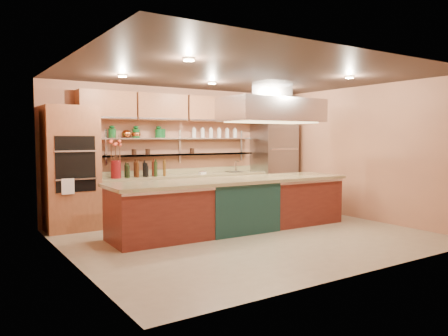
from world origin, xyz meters
TOP-DOWN VIEW (x-y plane):
  - floor at (0.00, 0.00)m, footprint 6.00×5.00m
  - ceiling at (0.00, 0.00)m, footprint 6.00×5.00m
  - wall_back at (0.00, 2.50)m, footprint 6.00×0.04m
  - wall_front at (0.00, -2.50)m, footprint 6.00×0.04m
  - wall_left at (-3.00, 0.00)m, footprint 0.04×5.00m
  - wall_right at (3.00, 0.00)m, footprint 0.04×5.00m
  - oven_stack at (-2.45, 2.18)m, footprint 0.95×0.64m
  - refrigerator at (2.35, 2.14)m, footprint 0.95×0.72m
  - back_counter at (-0.05, 2.20)m, footprint 3.84×0.64m
  - wall_shelf_lower at (-0.05, 2.37)m, footprint 3.60×0.26m
  - wall_shelf_upper at (-0.05, 2.37)m, footprint 3.60×0.26m
  - upper_cabinets at (0.00, 2.32)m, footprint 4.60×0.36m
  - range_hood at (0.96, 0.53)m, footprint 2.00×1.00m
  - ceiling_downlights at (0.00, 0.20)m, footprint 4.00×2.80m
  - island at (0.06, 0.53)m, footprint 4.61×1.13m
  - flower_vase at (-1.61, 2.15)m, footprint 0.20×0.20m
  - oil_bottle_cluster at (-0.99, 2.15)m, footprint 0.92×0.30m
  - kitchen_scale at (0.33, 2.15)m, footprint 0.17×0.15m
  - bar_faucet at (1.29, 2.25)m, footprint 0.04×0.04m
  - copper_kettle at (-1.30, 2.37)m, footprint 0.24×0.24m
  - green_canister at (-0.53, 2.37)m, footprint 0.16×0.16m

SIDE VIEW (x-z plane):
  - floor at x=0.00m, z-range -0.02..0.00m
  - back_counter at x=-0.05m, z-range 0.00..0.93m
  - island at x=0.06m, z-range 0.00..0.96m
  - kitchen_scale at x=0.33m, z-range 0.93..1.01m
  - bar_faucet at x=1.29m, z-range 0.93..1.17m
  - refrigerator at x=2.35m, z-range 0.00..2.10m
  - oil_bottle_cluster at x=-0.99m, z-range 0.93..1.22m
  - flower_vase at x=-1.61m, z-range 0.93..1.28m
  - oven_stack at x=-2.45m, z-range 0.00..2.30m
  - wall_shelf_lower at x=-0.05m, z-range 1.34..1.36m
  - wall_back at x=0.00m, z-range 0.00..2.80m
  - wall_front at x=0.00m, z-range 0.00..2.80m
  - wall_left at x=-3.00m, z-range 0.00..2.80m
  - wall_right at x=3.00m, z-range 0.00..2.80m
  - wall_shelf_upper at x=-0.05m, z-range 1.69..1.71m
  - copper_kettle at x=-1.30m, z-range 1.71..1.88m
  - green_canister at x=-0.53m, z-range 1.71..1.90m
  - range_hood at x=0.96m, z-range 2.02..2.48m
  - upper_cabinets at x=0.00m, z-range 2.08..2.62m
  - ceiling_downlights at x=0.00m, z-range 2.76..2.78m
  - ceiling at x=0.00m, z-range 2.79..2.81m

